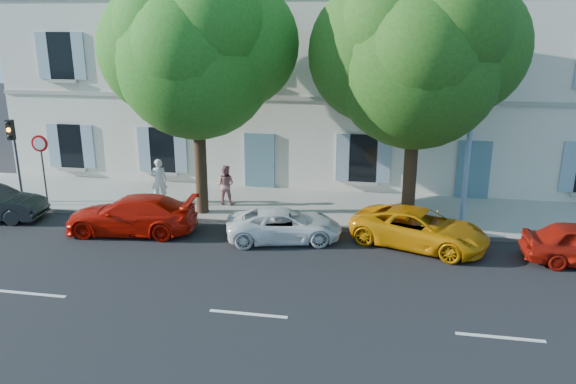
% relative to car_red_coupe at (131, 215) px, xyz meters
% --- Properties ---
extents(ground, '(90.00, 90.00, 0.00)m').
position_rel_car_red_coupe_xyz_m(ground, '(5.37, -0.82, -0.65)').
color(ground, black).
extents(sidewalk, '(36.00, 4.50, 0.15)m').
position_rel_car_red_coupe_xyz_m(sidewalk, '(5.37, 3.63, -0.57)').
color(sidewalk, '#A09E96').
rests_on(sidewalk, ground).
extents(kerb, '(36.00, 0.16, 0.16)m').
position_rel_car_red_coupe_xyz_m(kerb, '(5.37, 1.46, -0.57)').
color(kerb, '#9E998E').
rests_on(kerb, ground).
extents(building, '(28.00, 7.00, 12.00)m').
position_rel_car_red_coupe_xyz_m(building, '(5.37, 9.38, 5.35)').
color(building, silver).
rests_on(building, ground).
extents(car_red_coupe, '(4.63, 2.26, 1.30)m').
position_rel_car_red_coupe_xyz_m(car_red_coupe, '(0.00, 0.00, 0.00)').
color(car_red_coupe, '#BC1005').
rests_on(car_red_coupe, ground).
extents(car_white_coupe, '(4.12, 2.61, 1.06)m').
position_rel_car_red_coupe_xyz_m(car_white_coupe, '(5.31, 0.26, -0.12)').
color(car_white_coupe, white).
rests_on(car_white_coupe, ground).
extents(car_yellow_supercar, '(4.80, 3.38, 1.22)m').
position_rel_car_red_coupe_xyz_m(car_yellow_supercar, '(9.71, 0.53, -0.04)').
color(car_yellow_supercar, orange).
rests_on(car_yellow_supercar, ground).
extents(tree_left, '(5.62, 5.62, 8.72)m').
position_rel_car_red_coupe_xyz_m(tree_left, '(1.83, 2.13, 5.11)').
color(tree_left, '#3A2819').
rests_on(tree_left, sidewalk).
extents(tree_right, '(5.60, 5.60, 8.63)m').
position_rel_car_red_coupe_xyz_m(tree_right, '(9.36, 2.18, 5.04)').
color(tree_right, '#3A2819').
rests_on(tree_right, sidewalk).
extents(traffic_light, '(0.26, 0.37, 3.30)m').
position_rel_car_red_coupe_xyz_m(traffic_light, '(-5.63, 1.95, 1.89)').
color(traffic_light, '#383A3D').
rests_on(traffic_light, sidewalk).
extents(road_sign, '(0.64, 0.11, 2.77)m').
position_rel_car_red_coupe_xyz_m(road_sign, '(-4.39, 1.80, 1.50)').
color(road_sign, '#383A3D').
rests_on(road_sign, sidewalk).
extents(street_lamp, '(0.40, 1.89, 8.83)m').
position_rel_car_red_coupe_xyz_m(street_lamp, '(11.22, 2.05, 4.50)').
color(street_lamp, '#7293BF').
rests_on(street_lamp, sidewalk).
extents(pedestrian_a, '(0.75, 0.64, 1.75)m').
position_rel_car_red_coupe_xyz_m(pedestrian_a, '(-0.22, 2.99, 0.38)').
color(pedestrian_a, silver).
rests_on(pedestrian_a, sidewalk).
extents(pedestrian_b, '(0.79, 0.63, 1.57)m').
position_rel_car_red_coupe_xyz_m(pedestrian_b, '(2.41, 3.22, 0.29)').
color(pedestrian_b, '#AD6E6E').
rests_on(pedestrian_b, sidewalk).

